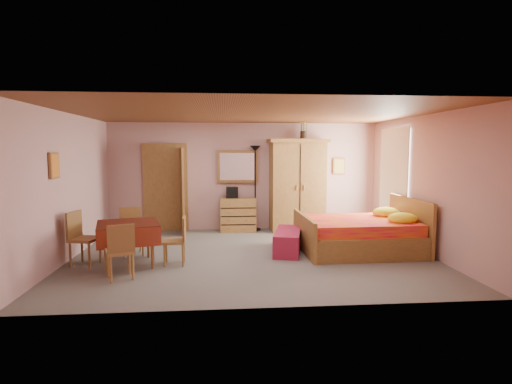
{
  "coord_description": "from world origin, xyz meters",
  "views": [
    {
      "loc": [
        -0.53,
        -7.23,
        1.94
      ],
      "look_at": [
        0.1,
        0.3,
        1.15
      ],
      "focal_mm": 28.0,
      "sensor_mm": 36.0,
      "label": 1
    }
  ],
  "objects": [
    {
      "name": "chair_south",
      "position": [
        -2.09,
        -1.18,
        0.43
      ],
      "size": [
        0.51,
        0.51,
        0.86
      ],
      "primitive_type": "cube",
      "rotation": [
        0.0,
        0.0,
        0.39
      ],
      "color": "#AF763B",
      "rests_on": "floor"
    },
    {
      "name": "sunflower_vase",
      "position": [
        1.41,
        2.29,
        2.47
      ],
      "size": [
        0.22,
        0.22,
        0.53
      ],
      "primitive_type": "cube",
      "rotation": [
        0.0,
        0.0,
        0.05
      ],
      "color": "yellow",
      "rests_on": "wardrobe"
    },
    {
      "name": "chair_east",
      "position": [
        -1.36,
        -0.48,
        0.41
      ],
      "size": [
        0.38,
        0.38,
        0.82
      ],
      "primitive_type": "cube",
      "rotation": [
        0.0,
        0.0,
        1.6
      ],
      "color": "#9E6F35",
      "rests_on": "floor"
    },
    {
      "name": "picture_back",
      "position": [
        2.35,
        2.47,
        1.55
      ],
      "size": [
        0.3,
        0.04,
        0.4
      ],
      "primitive_type": "cube",
      "color": "#D8BF59",
      "rests_on": "wall_back"
    },
    {
      "name": "floor",
      "position": [
        0.0,
        0.0,
        0.0
      ],
      "size": [
        6.5,
        6.5,
        0.0
      ],
      "primitive_type": "plane",
      "color": "slate",
      "rests_on": "ground"
    },
    {
      "name": "bench",
      "position": [
        0.71,
        0.2,
        0.21
      ],
      "size": [
        0.74,
        1.32,
        0.41
      ],
      "primitive_type": "cube",
      "rotation": [
        0.0,
        0.0,
        -0.23
      ],
      "color": "maroon",
      "rests_on": "floor"
    },
    {
      "name": "doorway",
      "position": [
        -1.9,
        2.47,
        1.02
      ],
      "size": [
        1.06,
        0.12,
        2.15
      ],
      "primitive_type": "cube",
      "color": "#9E6B35",
      "rests_on": "floor"
    },
    {
      "name": "window",
      "position": [
        3.21,
        1.2,
        1.45
      ],
      "size": [
        0.08,
        1.4,
        1.95
      ],
      "primitive_type": "cube",
      "color": "white",
      "rests_on": "wall_right"
    },
    {
      "name": "chest_of_drawers",
      "position": [
        -0.17,
        2.24,
        0.4
      ],
      "size": [
        0.85,
        0.43,
        0.8
      ],
      "primitive_type": "cube",
      "rotation": [
        0.0,
        0.0,
        -0.0
      ],
      "color": "#A37137",
      "rests_on": "floor"
    },
    {
      "name": "wardrobe",
      "position": [
        1.26,
        2.22,
        1.1
      ],
      "size": [
        1.43,
        0.78,
        2.21
      ],
      "primitive_type": "cube",
      "rotation": [
        0.0,
        0.0,
        0.04
      ],
      "color": "#A27236",
      "rests_on": "floor"
    },
    {
      "name": "chair_west",
      "position": [
        -2.86,
        -0.4,
        0.46
      ],
      "size": [
        0.5,
        0.5,
        0.92
      ],
      "primitive_type": "cube",
      "rotation": [
        0.0,
        0.0,
        -1.8
      ],
      "color": "#985F33",
      "rests_on": "floor"
    },
    {
      "name": "wall_front",
      "position": [
        0.0,
        -2.5,
        1.3
      ],
      "size": [
        6.5,
        0.1,
        2.6
      ],
      "primitive_type": "cube",
      "color": "tan",
      "rests_on": "floor"
    },
    {
      "name": "picture_left",
      "position": [
        -3.22,
        -0.6,
        1.7
      ],
      "size": [
        0.04,
        0.32,
        0.42
      ],
      "primitive_type": "cube",
      "color": "orange",
      "rests_on": "wall_left"
    },
    {
      "name": "floor_lamp",
      "position": [
        0.25,
        2.35,
        1.03
      ],
      "size": [
        0.31,
        0.31,
        2.05
      ],
      "primitive_type": "cube",
      "rotation": [
        0.0,
        0.0,
        -0.23
      ],
      "color": "black",
      "rests_on": "floor"
    },
    {
      "name": "chair_north",
      "position": [
        -2.21,
        0.2,
        0.44
      ],
      "size": [
        0.51,
        0.51,
        0.88
      ],
      "primitive_type": "cube",
      "rotation": [
        0.0,
        0.0,
        3.48
      ],
      "color": "#AE7B3B",
      "rests_on": "floor"
    },
    {
      "name": "bed",
      "position": [
        2.05,
        0.14,
        0.51
      ],
      "size": [
        2.24,
        1.78,
        1.02
      ],
      "primitive_type": "cube",
      "rotation": [
        0.0,
        0.0,
        0.02
      ],
      "color": "red",
      "rests_on": "floor"
    },
    {
      "name": "wall_right",
      "position": [
        3.25,
        0.0,
        1.3
      ],
      "size": [
        0.1,
        5.0,
        2.6
      ],
      "primitive_type": "cube",
      "color": "tan",
      "rests_on": "floor"
    },
    {
      "name": "wall_left",
      "position": [
        -3.25,
        0.0,
        1.3
      ],
      "size": [
        0.1,
        5.0,
        2.6
      ],
      "primitive_type": "cube",
      "color": "tan",
      "rests_on": "floor"
    },
    {
      "name": "stereo",
      "position": [
        -0.31,
        2.29,
        0.93
      ],
      "size": [
        0.29,
        0.22,
        0.26
      ],
      "primitive_type": "cube",
      "rotation": [
        0.0,
        0.0,
        -0.04
      ],
      "color": "black",
      "rests_on": "chest_of_drawers"
    },
    {
      "name": "dining_table",
      "position": [
        -2.13,
        -0.44,
        0.36
      ],
      "size": [
        1.21,
        1.21,
        0.72
      ],
      "primitive_type": "cube",
      "rotation": [
        0.0,
        0.0,
        0.26
      ],
      "color": "maroon",
      "rests_on": "floor"
    },
    {
      "name": "wall_mirror",
      "position": [
        -0.17,
        2.45,
        1.55
      ],
      "size": [
        1.0,
        0.08,
        0.79
      ],
      "primitive_type": "cube",
      "rotation": [
        0.0,
        0.0,
        -0.02
      ],
      "color": "white",
      "rests_on": "wall_back"
    },
    {
      "name": "wall_back",
      "position": [
        0.0,
        2.5,
        1.3
      ],
      "size": [
        6.5,
        0.1,
        2.6
      ],
      "primitive_type": "cube",
      "color": "tan",
      "rests_on": "floor"
    },
    {
      "name": "ceiling",
      "position": [
        0.0,
        0.0,
        2.6
      ],
      "size": [
        6.5,
        6.5,
        0.0
      ],
      "primitive_type": "plane",
      "rotation": [
        3.14,
        0.0,
        0.0
      ],
      "color": "brown",
      "rests_on": "wall_back"
    }
  ]
}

